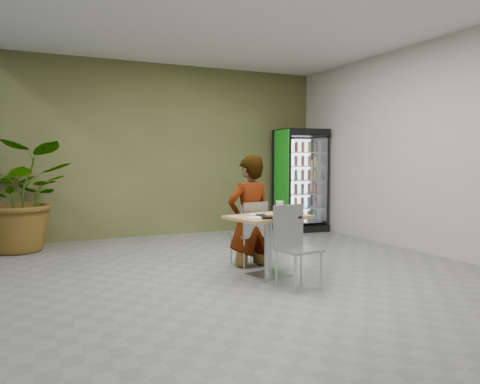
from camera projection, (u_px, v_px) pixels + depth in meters
name	position (u px, v px, depth m)	size (l,w,h in m)	color
ground	(253.00, 275.00, 5.75)	(7.00, 7.00, 0.00)	slate
room_envelope	(253.00, 145.00, 5.64)	(6.00, 7.00, 3.20)	beige
dining_table	(268.00, 233.00, 5.66)	(1.05, 0.84, 0.75)	#AB8749
chair_far	(252.00, 229.00, 6.22)	(0.44, 0.44, 0.87)	#A6A9AA
chair_near	(293.00, 239.00, 5.21)	(0.45, 0.45, 0.92)	#A6A9AA
seated_woman	(249.00, 222.00, 6.24)	(0.66, 0.43, 1.79)	black
pizza_plate	(258.00, 214.00, 5.71)	(0.30, 0.24, 0.03)	white
soda_cup	(280.00, 208.00, 5.75)	(0.09, 0.09, 0.16)	white
napkin_stack	(256.00, 218.00, 5.33)	(0.15, 0.15, 0.02)	white
cafeteria_tray	(278.00, 216.00, 5.46)	(0.47, 0.34, 0.03)	black
beverage_fridge	(301.00, 180.00, 9.35)	(1.00, 0.81, 2.02)	black
potted_plant	(22.00, 196.00, 7.23)	(1.54, 1.33, 1.71)	#326D2B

